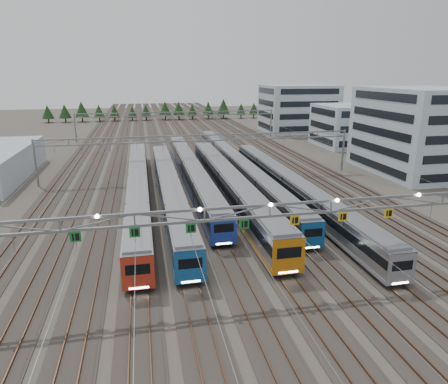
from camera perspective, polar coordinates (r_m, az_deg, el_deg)
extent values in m
plane|color=#47423A|center=(37.05, 6.18, -13.36)|extent=(400.00, 400.00, 0.00)
cube|color=#2D2823|center=(132.13, -7.18, 8.50)|extent=(54.00, 260.00, 0.08)
cube|color=brown|center=(132.59, -18.32, 7.88)|extent=(0.08, 260.00, 0.16)
cube|color=brown|center=(136.47, 3.66, 8.90)|extent=(0.08, 260.00, 0.16)
cube|color=brown|center=(132.06, -7.50, 8.54)|extent=(0.08, 260.00, 0.16)
cube|color=brown|center=(132.17, -6.87, 8.57)|extent=(0.08, 260.00, 0.16)
cube|color=black|center=(63.11, -12.08, -0.35)|extent=(2.36, 57.24, 0.36)
cube|color=#9B9DA3|center=(62.63, -12.17, 1.16)|extent=(2.78, 58.41, 3.13)
cube|color=black|center=(62.54, -12.19, 1.49)|extent=(2.84, 58.12, 0.94)
cube|color=#B42E1B|center=(62.99, -12.10, 0.01)|extent=(2.83, 58.12, 0.35)
cube|color=slate|center=(62.22, -12.27, 2.64)|extent=(2.50, 57.24, 0.25)
cube|color=#B42E1B|center=(35.32, -12.19, -11.28)|extent=(2.80, 0.12, 3.13)
cube|color=black|center=(35.12, -12.22, -10.76)|extent=(2.09, 0.10, 0.94)
cube|color=white|center=(35.91, -12.05, -13.25)|extent=(1.67, 0.06, 0.15)
cube|color=black|center=(60.28, -7.80, -0.93)|extent=(2.38, 50.94, 0.36)
cube|color=#9B9DA3|center=(59.78, -7.87, 0.66)|extent=(2.80, 51.98, 3.15)
cube|color=black|center=(59.68, -7.88, 1.01)|extent=(2.86, 51.72, 0.95)
cube|color=#185290|center=(60.16, -7.82, -0.55)|extent=(2.85, 51.72, 0.35)
cube|color=slate|center=(59.35, -7.93, 2.22)|extent=(2.52, 50.94, 0.25)
cube|color=#185290|center=(35.61, -4.81, -10.66)|extent=(2.82, 0.12, 3.15)
cube|color=black|center=(35.42, -4.82, -10.13)|extent=(2.10, 0.10, 0.95)
cube|color=white|center=(36.21, -4.75, -12.64)|extent=(1.68, 0.06, 0.15)
cube|color=black|center=(70.26, -4.74, 1.71)|extent=(2.43, 56.04, 0.37)
cube|color=#9B9DA3|center=(69.82, -4.77, 3.12)|extent=(2.86, 57.18, 3.22)
cube|color=black|center=(69.73, -4.78, 3.43)|extent=(2.92, 56.90, 0.97)
cube|color=#2241B9|center=(70.15, -4.75, 2.05)|extent=(2.91, 56.90, 0.36)
cube|color=slate|center=(69.44, -4.81, 4.49)|extent=(2.57, 56.04, 0.26)
cube|color=#2241B9|center=(42.90, -0.04, -5.63)|extent=(2.88, 0.12, 3.22)
cube|color=black|center=(42.73, -0.03, -5.16)|extent=(2.15, 0.10, 0.97)
cube|color=white|center=(43.40, -0.02, -7.37)|extent=(1.72, 0.06, 0.15)
cube|color=black|center=(61.19, 0.65, -0.49)|extent=(2.65, 50.77, 0.40)
cube|color=#9B9DA3|center=(60.64, 0.65, 1.27)|extent=(3.12, 51.81, 3.51)
cube|color=black|center=(60.53, 0.66, 1.65)|extent=(3.18, 51.55, 1.06)
cube|color=#C97211|center=(61.05, 0.65, -0.07)|extent=(3.17, 51.55, 0.39)
cube|color=slate|center=(60.17, 0.66, 2.98)|extent=(2.81, 50.77, 0.28)
cube|color=#C97211|center=(37.31, 9.24, -9.12)|extent=(3.14, 0.12, 3.51)
cube|color=black|center=(37.11, 9.29, -8.55)|extent=(2.34, 0.10, 1.06)
cube|color=white|center=(37.95, 9.17, -11.24)|extent=(1.87, 0.06, 0.17)
cube|color=black|center=(74.64, 1.85, 2.64)|extent=(2.26, 67.32, 0.34)
cube|color=#9B9DA3|center=(74.26, 1.87, 3.88)|extent=(2.66, 68.69, 2.99)
cube|color=black|center=(74.18, 1.87, 4.15)|extent=(2.72, 68.35, 0.90)
cube|color=#16549C|center=(74.55, 1.86, 2.94)|extent=(2.71, 68.35, 0.33)
cube|color=slate|center=(73.92, 1.88, 5.08)|extent=(2.39, 67.32, 0.24)
cube|color=#16549C|center=(43.15, 12.58, -6.12)|extent=(2.68, 0.12, 2.99)
cube|color=black|center=(42.98, 12.63, -5.69)|extent=(2.00, 0.10, 0.90)
cube|color=white|center=(43.61, 12.51, -7.73)|extent=(1.60, 0.06, 0.14)
cube|color=black|center=(61.48, 9.36, -0.66)|extent=(2.26, 53.28, 0.34)
cube|color=#9B9DA3|center=(61.01, 9.43, 0.82)|extent=(2.66, 54.37, 2.99)
cube|color=black|center=(60.91, 9.45, 1.15)|extent=(2.72, 54.10, 0.90)
cube|color=gray|center=(61.36, 9.38, -0.31)|extent=(2.71, 54.10, 0.33)
cube|color=slate|center=(60.60, 9.50, 2.27)|extent=(2.39, 53.28, 0.24)
cube|color=gray|center=(38.60, 24.04, -10.05)|extent=(2.68, 0.12, 2.99)
cube|color=black|center=(38.43, 24.12, -9.59)|extent=(2.00, 0.10, 0.90)
cube|color=white|center=(39.14, 23.86, -11.80)|extent=(1.60, 0.06, 0.14)
cube|color=gray|center=(33.84, 6.59, -1.84)|extent=(56.00, 0.22, 0.22)
cube|color=gray|center=(34.17, 6.54, -3.43)|extent=(56.00, 0.22, 0.22)
cube|color=#17742A|center=(33.13, -20.46, -6.02)|extent=(0.85, 0.06, 0.85)
cube|color=#17742A|center=(32.68, -12.63, -5.64)|extent=(0.85, 0.06, 0.85)
cube|color=#17742A|center=(32.86, -4.74, -5.15)|extent=(0.85, 0.06, 0.85)
cube|color=#17742A|center=(33.63, 2.91, -4.59)|extent=(0.85, 0.06, 0.85)
cube|color=gold|center=(34.98, 10.08, -3.98)|extent=(0.85, 0.06, 0.85)
cube|color=gold|center=(36.83, 16.62, -3.38)|extent=(0.85, 0.06, 0.85)
cube|color=gold|center=(39.11, 22.46, -2.80)|extent=(0.85, 0.06, 0.85)
cylinder|color=gray|center=(74.07, -25.34, 3.77)|extent=(0.36, 0.36, 8.00)
cylinder|color=gray|center=(81.45, 16.65, 5.72)|extent=(0.36, 0.36, 8.00)
cube|color=gray|center=(71.97, -3.38, 8.09)|extent=(56.00, 0.22, 0.22)
cube|color=gray|center=(72.13, -3.37, 7.31)|extent=(56.00, 0.22, 0.22)
cylinder|color=gray|center=(117.69, -20.48, 8.55)|extent=(0.36, 0.36, 8.00)
cylinder|color=gray|center=(122.47, 6.72, 9.75)|extent=(0.36, 0.36, 8.00)
cube|color=gray|center=(116.38, -6.69, 11.28)|extent=(56.00, 0.22, 0.22)
cube|color=gray|center=(116.48, -6.68, 10.79)|extent=(56.00, 0.22, 0.22)
cube|color=#A6B8C6|center=(84.98, 26.40, 7.82)|extent=(18.00, 22.00, 15.88)
cube|color=#A6B8C6|center=(110.10, 17.11, 9.05)|extent=(14.00, 16.00, 10.59)
cube|color=#A6B8C6|center=(134.72, 10.53, 11.66)|extent=(22.00, 18.00, 14.77)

